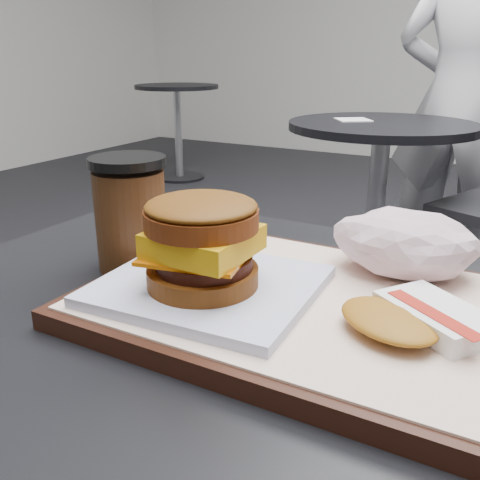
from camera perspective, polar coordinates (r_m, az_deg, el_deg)
name	(u,v)px	position (r m, az deg, el deg)	size (l,w,h in m)	color
serving_tray	(299,304)	(0.50, 6.32, -6.82)	(0.38, 0.28, 0.02)	black
breakfast_sandwich	(204,253)	(0.48, -3.83, -1.44)	(0.20, 0.18, 0.09)	white
hash_brown	(414,318)	(0.45, 18.11, -7.92)	(0.14, 0.13, 0.02)	white
crumpled_wrapper	(405,243)	(0.55, 17.21, -0.27)	(0.14, 0.11, 0.06)	white
coffee_cup	(131,215)	(0.59, -11.59, 2.62)	(0.08, 0.08, 0.12)	#3A1F0E
neighbor_table	(378,175)	(2.14, 14.54, 6.75)	(0.70, 0.70, 0.75)	black
napkin	(353,120)	(2.13, 11.96, 12.44)	(0.12, 0.12, 0.00)	white
patron	(460,100)	(2.57, 22.46, 13.66)	(0.58, 0.38, 1.60)	silver
bg_table_mid	(177,109)	(4.42, -6.69, 13.70)	(0.66, 0.66, 0.75)	black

